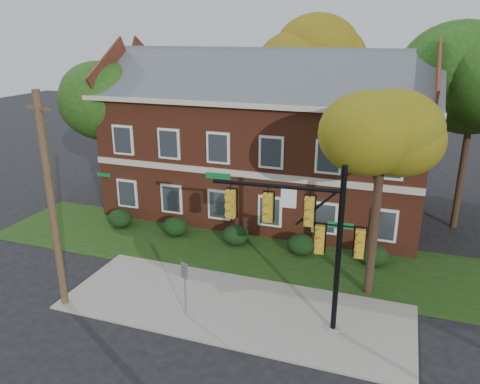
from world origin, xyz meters
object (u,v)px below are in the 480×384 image
(hedge_far_left, at_px, (120,218))
(traffic_signal, at_px, (307,230))
(hedge_left, at_px, (175,226))
(sign_post, at_px, (185,281))
(apartment_building, at_px, (265,132))
(hedge_right, at_px, (301,245))
(tree_near_right, at_px, (389,141))
(utility_pole, at_px, (51,203))
(tree_left_rear, at_px, (111,98))
(hedge_far_right, at_px, (373,255))
(hedge_center, at_px, (235,235))
(tree_far_rear, at_px, (316,58))

(hedge_far_left, distance_m, traffic_signal, 13.72)
(hedge_left, bearing_deg, sign_post, -60.21)
(apartment_building, distance_m, hedge_left, 7.73)
(hedge_right, relative_size, tree_near_right, 0.16)
(hedge_far_left, xyz_separation_m, sign_post, (7.43, -6.87, 1.06))
(sign_post, bearing_deg, hedge_left, 142.31)
(hedge_far_left, xyz_separation_m, tree_near_right, (14.22, -2.83, 6.14))
(utility_pole, bearing_deg, hedge_far_left, 121.82)
(utility_pole, bearing_deg, tree_left_rear, 128.07)
(hedge_far_right, relative_size, tree_left_rear, 0.16)
(hedge_center, distance_m, tree_far_rear, 15.57)
(traffic_signal, bearing_deg, tree_far_rear, 96.19)
(apartment_building, distance_m, traffic_signal, 12.28)
(traffic_signal, height_order, utility_pole, utility_pole)
(hedge_right, bearing_deg, hedge_center, 180.00)
(hedge_far_left, bearing_deg, tree_far_rear, 57.50)
(apartment_building, relative_size, tree_left_rear, 2.12)
(tree_near_right, distance_m, tree_far_rear, 17.12)
(tree_left_rear, distance_m, traffic_signal, 17.96)
(tree_left_rear, distance_m, tree_far_rear, 14.40)
(hedge_left, distance_m, tree_left_rear, 9.69)
(hedge_far_left, bearing_deg, apartment_building, 36.89)
(hedge_center, distance_m, hedge_right, 3.50)
(apartment_building, height_order, tree_near_right, apartment_building)
(apartment_building, bearing_deg, utility_pole, -109.73)
(hedge_far_right, relative_size, sign_post, 0.60)
(hedge_center, xyz_separation_m, utility_pole, (-4.65, -7.70, 3.88))
(hedge_far_left, relative_size, hedge_far_right, 1.00)
(hedge_far_left, relative_size, utility_pole, 0.16)
(traffic_signal, bearing_deg, hedge_far_right, 66.03)
(tree_near_right, distance_m, tree_left_rear, 18.33)
(hedge_left, distance_m, tree_near_right, 12.68)
(hedge_center, relative_size, hedge_far_right, 1.00)
(hedge_left, height_order, tree_left_rear, tree_left_rear)
(hedge_right, xyz_separation_m, utility_pole, (-8.15, -7.70, 3.88))
(hedge_far_left, distance_m, hedge_center, 7.00)
(sign_post, bearing_deg, tree_far_rear, 109.90)
(hedge_far_left, bearing_deg, hedge_left, 0.00)
(hedge_left, bearing_deg, hedge_far_left, 180.00)
(tree_left_rear, xyz_separation_m, tree_far_rear, (11.07, 8.96, 2.16))
(hedge_right, relative_size, utility_pole, 0.16)
(traffic_signal, bearing_deg, hedge_left, 140.13)
(tree_left_rear, xyz_separation_m, utility_pole, (5.08, -11.84, -2.28))
(hedge_far_left, bearing_deg, hedge_center, 0.00)
(tree_near_right, height_order, sign_post, tree_near_right)
(hedge_far_left, distance_m, sign_post, 10.17)
(hedge_center, xyz_separation_m, sign_post, (0.43, -6.87, 1.06))
(tree_far_rear, bearing_deg, utility_pole, -106.07)
(hedge_right, relative_size, hedge_far_right, 1.00)
(hedge_center, height_order, tree_near_right, tree_near_right)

